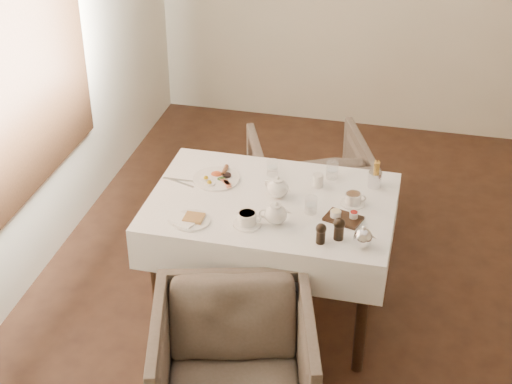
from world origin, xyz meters
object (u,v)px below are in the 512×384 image
at_px(table, 271,219).
at_px(teapot_centre, 278,187).
at_px(armchair_far, 308,187).
at_px(breakfast_plate, 217,178).
at_px(armchair_near, 234,371).

bearing_deg(table, teapot_centre, 61.40).
relative_size(armchair_far, breakfast_plate, 2.84).
bearing_deg(table, breakfast_plate, 157.29).
relative_size(table, teapot_centre, 8.25).
distance_m(table, armchair_far, 0.93).
relative_size(armchair_near, teapot_centre, 4.82).
bearing_deg(teapot_centre, armchair_far, 108.79).
bearing_deg(table, armchair_near, -89.31).
relative_size(breakfast_plate, teapot_centre, 1.66).
height_order(armchair_near, teapot_centre, teapot_centre).
xyz_separation_m(table, breakfast_plate, (-0.34, 0.14, 0.13)).
xyz_separation_m(table, armchair_near, (0.01, -0.84, -0.30)).
height_order(table, armchair_near, table).
distance_m(armchair_near, breakfast_plate, 1.12).
relative_size(table, armchair_near, 1.71).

